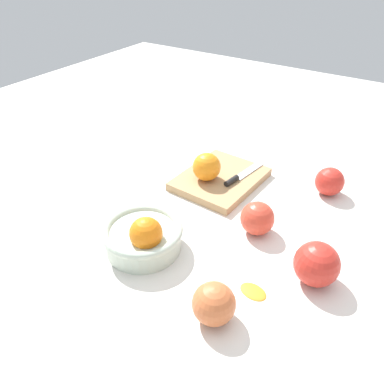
% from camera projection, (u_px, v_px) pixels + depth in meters
% --- Properties ---
extents(ground_plane, '(2.40, 2.40, 0.00)m').
position_uv_depth(ground_plane, '(223.00, 226.00, 0.85)').
color(ground_plane, silver).
extents(bowl, '(0.16, 0.16, 0.09)m').
position_uv_depth(bowl, '(143.00, 236.00, 0.77)').
color(bowl, beige).
rests_on(bowl, ground_plane).
extents(cutting_board, '(0.23, 0.19, 0.02)m').
position_uv_depth(cutting_board, '(220.00, 179.00, 0.99)').
color(cutting_board, tan).
rests_on(cutting_board, ground_plane).
extents(orange_on_board, '(0.07, 0.07, 0.07)m').
position_uv_depth(orange_on_board, '(207.00, 167.00, 0.95)').
color(orange_on_board, orange).
rests_on(orange_on_board, cutting_board).
extents(knife, '(0.16, 0.04, 0.01)m').
position_uv_depth(knife, '(239.00, 176.00, 0.98)').
color(knife, silver).
rests_on(knife, cutting_board).
extents(apple_front_left, '(0.07, 0.07, 0.07)m').
position_uv_depth(apple_front_left, '(214.00, 304.00, 0.63)').
color(apple_front_left, '#CC6638').
rests_on(apple_front_left, ground_plane).
extents(apple_front_center, '(0.07, 0.07, 0.07)m').
position_uv_depth(apple_front_center, '(257.00, 218.00, 0.82)').
color(apple_front_center, '#D6422D').
rests_on(apple_front_center, ground_plane).
extents(apple_front_left_2, '(0.08, 0.08, 0.08)m').
position_uv_depth(apple_front_left_2, '(317.00, 264.00, 0.70)').
color(apple_front_left_2, red).
rests_on(apple_front_left_2, ground_plane).
extents(apple_front_right, '(0.07, 0.07, 0.07)m').
position_uv_depth(apple_front_right, '(330.00, 181.00, 0.94)').
color(apple_front_right, red).
rests_on(apple_front_right, ground_plane).
extents(citrus_peel, '(0.05, 0.06, 0.01)m').
position_uv_depth(citrus_peel, '(253.00, 290.00, 0.70)').
color(citrus_peel, orange).
rests_on(citrus_peel, ground_plane).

